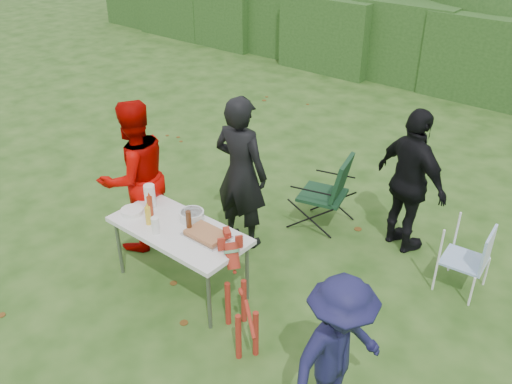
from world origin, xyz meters
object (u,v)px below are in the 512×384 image
Objects in this scene: child at (338,356)px; beer_bottle at (189,222)px; camping_chair at (323,191)px; person_red_jacket at (135,177)px; mustard_bottle at (148,216)px; ketchup_bottle at (150,206)px; person_black_puffy at (411,182)px; paper_towel_roll at (150,196)px; lawn_chair at (465,258)px; person_cook at (241,173)px; dog at (241,303)px; folding_table at (179,233)px.

child reaches higher than beer_bottle.
camping_chair reaches higher than beer_bottle.
person_red_jacket is 9.07× the size of mustard_bottle.
beer_bottle is at bearing 4.19° from ketchup_bottle.
ketchup_bottle is (-2.58, 0.39, 0.14)m from child.
ketchup_bottle is at bearing 132.43° from mustard_bottle.
person_black_puffy is at bearing 177.62° from camping_chair.
ketchup_bottle is 0.18m from paper_towel_roll.
lawn_chair is at bearing -179.82° from person_black_puffy.
mustard_bottle is at bearing -158.30° from beer_bottle.
person_cook is at bearing 141.89° from person_red_jacket.
mustard_bottle reaches higher than dog.
person_red_jacket is 3.12m from person_black_puffy.
child reaches higher than lawn_chair.
person_black_puffy reaches higher than ketchup_bottle.
person_red_jacket reaches higher than mustard_bottle.
paper_towel_roll reaches higher than mustard_bottle.
paper_towel_roll reaches higher than beer_bottle.
beer_bottle is (-2.19, -1.84, 0.47)m from lawn_chair.
dog is at bearing 52.45° from lawn_chair.
paper_towel_roll is at bearing 26.50° from lawn_chair.
child is at bearing -154.36° from dog.
dog is 1.16× the size of lawn_chair.
lawn_chair is (1.31, 2.06, -0.04)m from dog.
ketchup_bottle is at bearing -40.81° from paper_towel_roll.
person_cook is 1.06m from paper_towel_roll.
folding_table is 2.20m from child.
person_red_jacket reaches higher than beer_bottle.
person_cook is at bearing 100.92° from beer_bottle.
person_cook reaches higher than person_red_jacket.
person_black_puffy is 2.47m from dog.
dog is (1.08, -1.25, -0.49)m from person_cook.
person_cook is 2.58m from lawn_chair.
lawn_chair is (0.16, 2.27, -0.32)m from child.
lawn_chair is at bearing 37.55° from mustard_bottle.
person_black_puffy is 7.25× the size of beer_bottle.
person_cook is at bearing 57.05° from person_black_puffy.
person_red_jacket is at bearing 35.80° from person_cook.
child is at bearing -10.47° from folding_table.
child is at bearing 110.48° from camping_chair.
folding_table is at bearing 85.11° from person_red_jacket.
person_black_puffy is 2.93m from mustard_bottle.
mustard_bottle is 0.17m from ketchup_bottle.
person_red_jacket reaches higher than lawn_chair.
person_red_jacket is at bearing 161.04° from paper_towel_roll.
dog is at bearing -7.33° from ketchup_bottle.
person_black_puffy reaches higher than folding_table.
ketchup_bottle is at bearing 65.76° from person_cook.
person_red_jacket is at bearing 154.70° from ketchup_bottle.
paper_towel_roll is (-2.04, -2.08, 0.00)m from person_black_puffy.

